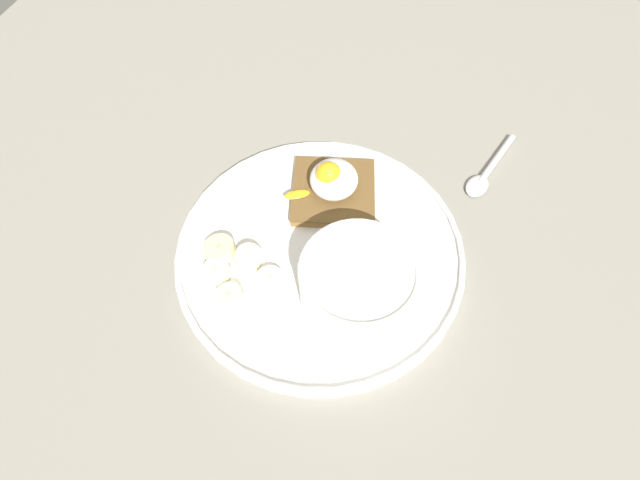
{
  "coord_description": "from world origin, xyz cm",
  "views": [
    {
      "loc": [
        -26.19,
        -8.3,
        48.51
      ],
      "look_at": [
        0.0,
        0.0,
        5.0
      ],
      "focal_mm": 28.0,
      "sensor_mm": 36.0,
      "label": 1
    }
  ],
  "objects_px": {
    "toast_slice": "(333,192)",
    "banana_slice_right": "(229,296)",
    "banana_slice_left": "(270,278)",
    "banana_slice_inner": "(219,250)",
    "banana_slice_front": "(216,272)",
    "spoon": "(486,173)",
    "poached_egg": "(332,179)",
    "oatmeal_bowl": "(358,283)",
    "banana_slice_back": "(249,257)"
  },
  "relations": [
    {
      "from": "toast_slice",
      "to": "banana_slice_right",
      "type": "xyz_separation_m",
      "value": [
        -0.16,
        0.06,
        -0.0
      ]
    },
    {
      "from": "banana_slice_left",
      "to": "banana_slice_right",
      "type": "height_order",
      "value": "same"
    },
    {
      "from": "toast_slice",
      "to": "banana_slice_inner",
      "type": "height_order",
      "value": "banana_slice_inner"
    },
    {
      "from": "banana_slice_front",
      "to": "banana_slice_left",
      "type": "relative_size",
      "value": 1.15
    },
    {
      "from": "banana_slice_left",
      "to": "spoon",
      "type": "distance_m",
      "value": 0.29
    },
    {
      "from": "poached_egg",
      "to": "banana_slice_right",
      "type": "height_order",
      "value": "poached_egg"
    },
    {
      "from": "oatmeal_bowl",
      "to": "banana_slice_left",
      "type": "height_order",
      "value": "oatmeal_bowl"
    },
    {
      "from": "poached_egg",
      "to": "banana_slice_right",
      "type": "distance_m",
      "value": 0.17
    },
    {
      "from": "banana_slice_left",
      "to": "banana_slice_back",
      "type": "relative_size",
      "value": 0.81
    },
    {
      "from": "banana_slice_right",
      "to": "banana_slice_front",
      "type": "bearing_deg",
      "value": 47.79
    },
    {
      "from": "banana_slice_back",
      "to": "spoon",
      "type": "xyz_separation_m",
      "value": [
        0.2,
        -0.22,
        -0.01
      ]
    },
    {
      "from": "banana_slice_front",
      "to": "banana_slice_inner",
      "type": "relative_size",
      "value": 0.8
    },
    {
      "from": "spoon",
      "to": "toast_slice",
      "type": "bearing_deg",
      "value": 119.42
    },
    {
      "from": "banana_slice_front",
      "to": "spoon",
      "type": "height_order",
      "value": "banana_slice_front"
    },
    {
      "from": "banana_slice_back",
      "to": "banana_slice_right",
      "type": "relative_size",
      "value": 1.04
    },
    {
      "from": "banana_slice_back",
      "to": "banana_slice_inner",
      "type": "height_order",
      "value": "same"
    },
    {
      "from": "banana_slice_inner",
      "to": "spoon",
      "type": "bearing_deg",
      "value": -51.58
    },
    {
      "from": "banana_slice_left",
      "to": "banana_slice_back",
      "type": "height_order",
      "value": "banana_slice_back"
    },
    {
      "from": "banana_slice_back",
      "to": "banana_slice_right",
      "type": "height_order",
      "value": "banana_slice_back"
    },
    {
      "from": "oatmeal_bowl",
      "to": "banana_slice_right",
      "type": "bearing_deg",
      "value": 108.77
    },
    {
      "from": "poached_egg",
      "to": "spoon",
      "type": "relative_size",
      "value": 0.68
    },
    {
      "from": "oatmeal_bowl",
      "to": "poached_egg",
      "type": "relative_size",
      "value": 1.46
    },
    {
      "from": "banana_slice_front",
      "to": "banana_slice_back",
      "type": "xyz_separation_m",
      "value": [
        0.03,
        -0.03,
        0.0
      ]
    },
    {
      "from": "toast_slice",
      "to": "oatmeal_bowl",
      "type": "bearing_deg",
      "value": -153.21
    },
    {
      "from": "oatmeal_bowl",
      "to": "poached_egg",
      "type": "distance_m",
      "value": 0.13
    },
    {
      "from": "oatmeal_bowl",
      "to": "spoon",
      "type": "relative_size",
      "value": 1.0
    },
    {
      "from": "oatmeal_bowl",
      "to": "banana_slice_inner",
      "type": "distance_m",
      "value": 0.15
    },
    {
      "from": "banana_slice_inner",
      "to": "toast_slice",
      "type": "bearing_deg",
      "value": -39.74
    },
    {
      "from": "banana_slice_front",
      "to": "banana_slice_right",
      "type": "height_order",
      "value": "banana_slice_right"
    },
    {
      "from": "poached_egg",
      "to": "banana_slice_inner",
      "type": "distance_m",
      "value": 0.14
    },
    {
      "from": "banana_slice_front",
      "to": "banana_slice_right",
      "type": "relative_size",
      "value": 0.97
    },
    {
      "from": "banana_slice_back",
      "to": "spoon",
      "type": "relative_size",
      "value": 0.32
    },
    {
      "from": "banana_slice_front",
      "to": "spoon",
      "type": "xyz_separation_m",
      "value": [
        0.23,
        -0.25,
        -0.01
      ]
    },
    {
      "from": "poached_egg",
      "to": "banana_slice_inner",
      "type": "xyz_separation_m",
      "value": [
        -0.11,
        0.09,
        -0.02
      ]
    },
    {
      "from": "oatmeal_bowl",
      "to": "banana_slice_left",
      "type": "relative_size",
      "value": 3.82
    },
    {
      "from": "banana_slice_back",
      "to": "banana_slice_inner",
      "type": "distance_m",
      "value": 0.03
    },
    {
      "from": "toast_slice",
      "to": "poached_egg",
      "type": "height_order",
      "value": "poached_egg"
    },
    {
      "from": "banana_slice_left",
      "to": "banana_slice_right",
      "type": "bearing_deg",
      "value": 134.53
    },
    {
      "from": "poached_egg",
      "to": "spoon",
      "type": "bearing_deg",
      "value": -60.57
    },
    {
      "from": "banana_slice_front",
      "to": "banana_slice_right",
      "type": "bearing_deg",
      "value": -132.21
    },
    {
      "from": "oatmeal_bowl",
      "to": "poached_egg",
      "type": "xyz_separation_m",
      "value": [
        0.11,
        0.06,
        0.0
      ]
    },
    {
      "from": "banana_slice_back",
      "to": "banana_slice_inner",
      "type": "relative_size",
      "value": 0.86
    },
    {
      "from": "banana_slice_front",
      "to": "toast_slice",
      "type": "bearing_deg",
      "value": -32.25
    },
    {
      "from": "banana_slice_back",
      "to": "spoon",
      "type": "height_order",
      "value": "banana_slice_back"
    },
    {
      "from": "toast_slice",
      "to": "banana_slice_front",
      "type": "bearing_deg",
      "value": 147.75
    },
    {
      "from": "toast_slice",
      "to": "banana_slice_inner",
      "type": "distance_m",
      "value": 0.14
    },
    {
      "from": "banana_slice_inner",
      "to": "oatmeal_bowl",
      "type": "bearing_deg",
      "value": -92.03
    },
    {
      "from": "banana_slice_right",
      "to": "spoon",
      "type": "relative_size",
      "value": 0.31
    },
    {
      "from": "spoon",
      "to": "banana_slice_back",
      "type": "bearing_deg",
      "value": 132.18
    },
    {
      "from": "banana_slice_front",
      "to": "banana_slice_inner",
      "type": "bearing_deg",
      "value": 15.16
    }
  ]
}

